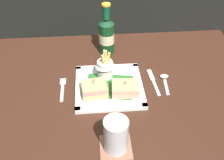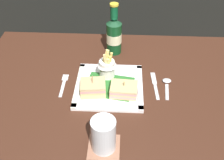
{
  "view_description": "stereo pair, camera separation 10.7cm",
  "coord_description": "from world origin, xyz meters",
  "px_view_note": "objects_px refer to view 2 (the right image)",
  "views": [
    {
      "loc": [
        -0.08,
        -0.82,
        1.47
      ],
      "look_at": [
        -0.01,
        0.0,
        0.79
      ],
      "focal_mm": 44.66,
      "sensor_mm": 36.0,
      "label": 1
    },
    {
      "loc": [
        0.03,
        -0.82,
        1.47
      ],
      "look_at": [
        -0.01,
        0.0,
        0.79
      ],
      "focal_mm": 44.66,
      "sensor_mm": 36.0,
      "label": 2
    }
  ],
  "objects_px": {
    "spoon": "(167,83)",
    "knife": "(155,84)",
    "fries_cup": "(107,66)",
    "fork": "(64,84)",
    "beer_bottle": "(114,35)",
    "sandwich_half_left": "(93,88)",
    "dining_table": "(115,112)",
    "water_glass": "(104,136)",
    "sandwich_half_right": "(124,90)",
    "square_plate": "(109,86)"
  },
  "relations": [
    {
      "from": "sandwich_half_left",
      "to": "fork",
      "type": "relative_size",
      "value": 0.74
    },
    {
      "from": "fork",
      "to": "spoon",
      "type": "relative_size",
      "value": 1.11
    },
    {
      "from": "sandwich_half_right",
      "to": "knife",
      "type": "bearing_deg",
      "value": 29.74
    },
    {
      "from": "fries_cup",
      "to": "knife",
      "type": "xyz_separation_m",
      "value": [
        0.19,
        -0.03,
        -0.06
      ]
    },
    {
      "from": "dining_table",
      "to": "square_plate",
      "type": "relative_size",
      "value": 4.48
    },
    {
      "from": "fork",
      "to": "beer_bottle",
      "type": "bearing_deg",
      "value": 51.82
    },
    {
      "from": "sandwich_half_right",
      "to": "fries_cup",
      "type": "bearing_deg",
      "value": 123.95
    },
    {
      "from": "fries_cup",
      "to": "fork",
      "type": "xyz_separation_m",
      "value": [
        -0.17,
        -0.05,
        -0.06
      ]
    },
    {
      "from": "water_glass",
      "to": "beer_bottle",
      "type": "bearing_deg",
      "value": 89.2
    },
    {
      "from": "sandwich_half_left",
      "to": "spoon",
      "type": "relative_size",
      "value": 0.82
    },
    {
      "from": "sandwich_half_left",
      "to": "knife",
      "type": "relative_size",
      "value": 0.61
    },
    {
      "from": "sandwich_half_right",
      "to": "dining_table",
      "type": "bearing_deg",
      "value": 131.24
    },
    {
      "from": "knife",
      "to": "square_plate",
      "type": "bearing_deg",
      "value": -171.63
    },
    {
      "from": "square_plate",
      "to": "sandwich_half_right",
      "type": "xyz_separation_m",
      "value": [
        0.06,
        -0.04,
        0.02
      ]
    },
    {
      "from": "dining_table",
      "to": "spoon",
      "type": "bearing_deg",
      "value": 9.38
    },
    {
      "from": "square_plate",
      "to": "sandwich_half_left",
      "type": "distance_m",
      "value": 0.08
    },
    {
      "from": "sandwich_half_left",
      "to": "water_glass",
      "type": "height_order",
      "value": "water_glass"
    },
    {
      "from": "sandwich_half_left",
      "to": "dining_table",
      "type": "bearing_deg",
      "value": 26.46
    },
    {
      "from": "water_glass",
      "to": "spoon",
      "type": "distance_m",
      "value": 0.4
    },
    {
      "from": "spoon",
      "to": "knife",
      "type": "bearing_deg",
      "value": -175.33
    },
    {
      "from": "dining_table",
      "to": "square_plate",
      "type": "bearing_deg",
      "value": 171.29
    },
    {
      "from": "dining_table",
      "to": "beer_bottle",
      "type": "height_order",
      "value": "beer_bottle"
    },
    {
      "from": "spoon",
      "to": "fries_cup",
      "type": "bearing_deg",
      "value": 173.06
    },
    {
      "from": "beer_bottle",
      "to": "fries_cup",
      "type": "bearing_deg",
      "value": -95.69
    },
    {
      "from": "fries_cup",
      "to": "spoon",
      "type": "height_order",
      "value": "fries_cup"
    },
    {
      "from": "fork",
      "to": "knife",
      "type": "relative_size",
      "value": 0.83
    },
    {
      "from": "square_plate",
      "to": "water_glass",
      "type": "distance_m",
      "value": 0.29
    },
    {
      "from": "beer_bottle",
      "to": "spoon",
      "type": "relative_size",
      "value": 1.93
    },
    {
      "from": "sandwich_half_left",
      "to": "spoon",
      "type": "distance_m",
      "value": 0.3
    },
    {
      "from": "fork",
      "to": "fries_cup",
      "type": "bearing_deg",
      "value": 15.82
    },
    {
      "from": "sandwich_half_left",
      "to": "fries_cup",
      "type": "bearing_deg",
      "value": 65.91
    },
    {
      "from": "dining_table",
      "to": "fries_cup",
      "type": "height_order",
      "value": "fries_cup"
    },
    {
      "from": "knife",
      "to": "spoon",
      "type": "relative_size",
      "value": 1.34
    },
    {
      "from": "water_glass",
      "to": "fries_cup",
      "type": "bearing_deg",
      "value": 91.94
    },
    {
      "from": "fries_cup",
      "to": "beer_bottle",
      "type": "height_order",
      "value": "beer_bottle"
    },
    {
      "from": "dining_table",
      "to": "beer_bottle",
      "type": "xyz_separation_m",
      "value": [
        -0.02,
        0.26,
        0.23
      ]
    },
    {
      "from": "sandwich_half_left",
      "to": "square_plate",
      "type": "bearing_deg",
      "value": 36.99
    },
    {
      "from": "fries_cup",
      "to": "sandwich_half_left",
      "type": "bearing_deg",
      "value": -114.09
    },
    {
      "from": "fork",
      "to": "spoon",
      "type": "xyz_separation_m",
      "value": [
        0.41,
        0.02,
        0.0
      ]
    },
    {
      "from": "dining_table",
      "to": "knife",
      "type": "xyz_separation_m",
      "value": [
        0.16,
        0.03,
        0.14
      ]
    },
    {
      "from": "beer_bottle",
      "to": "fork",
      "type": "distance_m",
      "value": 0.32
    },
    {
      "from": "fries_cup",
      "to": "knife",
      "type": "relative_size",
      "value": 0.73
    },
    {
      "from": "sandwich_half_left",
      "to": "water_glass",
      "type": "relative_size",
      "value": 0.87
    },
    {
      "from": "fries_cup",
      "to": "knife",
      "type": "height_order",
      "value": "fries_cup"
    },
    {
      "from": "beer_bottle",
      "to": "spoon",
      "type": "xyz_separation_m",
      "value": [
        0.22,
        -0.22,
        -0.09
      ]
    },
    {
      "from": "square_plate",
      "to": "water_glass",
      "type": "relative_size",
      "value": 2.25
    },
    {
      "from": "fries_cup",
      "to": "spoon",
      "type": "bearing_deg",
      "value": -6.94
    },
    {
      "from": "fork",
      "to": "sandwich_half_right",
      "type": "bearing_deg",
      "value": -12.88
    },
    {
      "from": "square_plate",
      "to": "water_glass",
      "type": "height_order",
      "value": "water_glass"
    },
    {
      "from": "sandwich_half_right",
      "to": "fries_cup",
      "type": "height_order",
      "value": "fries_cup"
    }
  ]
}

